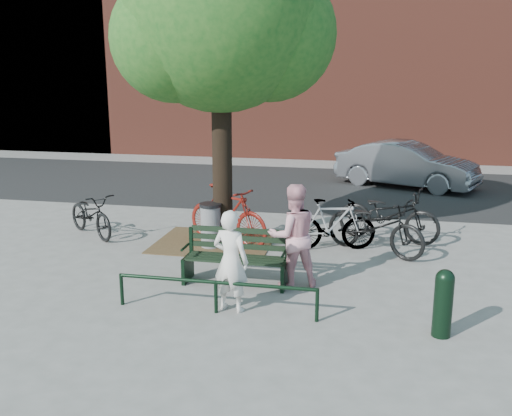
% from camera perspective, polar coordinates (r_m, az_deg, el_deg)
% --- Properties ---
extents(ground, '(90.00, 90.00, 0.00)m').
position_cam_1_polar(ground, '(9.73, -2.07, -7.60)').
color(ground, gray).
rests_on(ground, ground).
extents(dirt_pit, '(2.40, 2.00, 0.02)m').
position_cam_1_polar(dirt_pit, '(11.99, -4.21, -3.47)').
color(dirt_pit, brown).
rests_on(dirt_pit, ground).
extents(road, '(40.00, 7.00, 0.01)m').
position_cam_1_polar(road, '(17.79, 4.48, 2.16)').
color(road, black).
rests_on(road, ground).
extents(townhouse_row, '(45.00, 4.00, 14.00)m').
position_cam_1_polar(townhouse_row, '(25.04, 7.53, 19.74)').
color(townhouse_row, brown).
rests_on(townhouse_row, ground).
extents(park_bench, '(1.74, 0.54, 0.97)m').
position_cam_1_polar(park_bench, '(9.64, -1.99, -4.78)').
color(park_bench, black).
rests_on(park_bench, ground).
extents(guard_railing, '(3.06, 0.06, 0.51)m').
position_cam_1_polar(guard_railing, '(8.51, -4.05, -7.91)').
color(guard_railing, black).
rests_on(guard_railing, ground).
extents(street_tree, '(4.20, 3.80, 6.50)m').
position_cam_1_polar(street_tree, '(11.43, -3.32, 18.10)').
color(street_tree, black).
rests_on(street_tree, ground).
extents(person_left, '(0.64, 0.50, 1.55)m').
position_cam_1_polar(person_left, '(8.47, -2.54, -5.31)').
color(person_left, silver).
rests_on(person_left, ground).
extents(person_right, '(1.04, 0.95, 1.74)m').
position_cam_1_polar(person_right, '(9.42, 3.72, -2.77)').
color(person_right, pink).
rests_on(person_right, ground).
extents(bollard, '(0.26, 0.26, 0.95)m').
position_cam_1_polar(bollard, '(8.14, 18.22, -8.80)').
color(bollard, black).
rests_on(bollard, ground).
extents(litter_bin, '(0.45, 0.45, 0.92)m').
position_cam_1_polar(litter_bin, '(11.60, -4.55, -1.72)').
color(litter_bin, gray).
rests_on(litter_bin, ground).
extents(bicycle_a, '(1.84, 1.60, 0.96)m').
position_cam_1_polar(bicycle_a, '(12.88, -16.18, -0.61)').
color(bicycle_a, black).
rests_on(bicycle_a, ground).
extents(bicycle_b, '(2.10, 1.43, 1.24)m').
position_cam_1_polar(bicycle_b, '(11.75, -2.88, -0.72)').
color(bicycle_b, '#5E130D').
rests_on(bicycle_b, ground).
extents(bicycle_c, '(2.22, 1.69, 1.12)m').
position_cam_1_polar(bicycle_c, '(11.40, 11.82, -1.75)').
color(bicycle_c, black).
rests_on(bicycle_c, ground).
extents(bicycle_d, '(1.82, 0.89, 1.05)m').
position_cam_1_polar(bicycle_d, '(11.48, 7.62, -1.64)').
color(bicycle_d, gray).
rests_on(bicycle_d, ground).
extents(bicycle_e, '(2.29, 1.34, 1.14)m').
position_cam_1_polar(bicycle_e, '(12.31, 13.10, -0.63)').
color(bicycle_e, black).
rests_on(bicycle_e, ground).
extents(parked_car, '(4.50, 3.02, 1.40)m').
position_cam_1_polar(parked_car, '(18.18, 14.81, 4.21)').
color(parked_car, slate).
rests_on(parked_car, ground).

